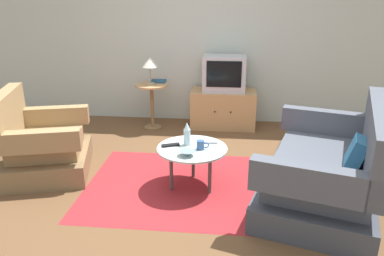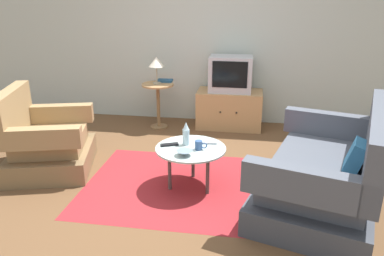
{
  "view_description": "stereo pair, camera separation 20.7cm",
  "coord_description": "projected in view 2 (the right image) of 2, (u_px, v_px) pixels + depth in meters",
  "views": [
    {
      "loc": [
        0.49,
        -3.34,
        1.88
      ],
      "look_at": [
        0.11,
        0.33,
        0.55
      ],
      "focal_mm": 35.06,
      "sensor_mm": 36.0,
      "label": 1
    },
    {
      "loc": [
        0.69,
        -3.31,
        1.88
      ],
      "look_at": [
        0.11,
        0.33,
        0.55
      ],
      "focal_mm": 35.06,
      "sensor_mm": 36.0,
      "label": 2
    }
  ],
  "objects": [
    {
      "name": "book",
      "position": [
        165.0,
        81.0,
        5.47
      ],
      "size": [
        0.22,
        0.17,
        0.03
      ],
      "rotation": [
        0.0,
        0.0,
        0.03
      ],
      "color": "navy",
      "rests_on": "side_table"
    },
    {
      "name": "table_lamp",
      "position": [
        156.0,
        63.0,
        5.25
      ],
      "size": [
        0.23,
        0.23,
        0.38
      ],
      "color": "#9E937A",
      "rests_on": "side_table"
    },
    {
      "name": "couch",
      "position": [
        327.0,
        175.0,
        3.43
      ],
      "size": [
        1.41,
        1.85,
        0.97
      ],
      "rotation": [
        0.0,
        0.0,
        1.28
      ],
      "color": "#3E424B",
      "rests_on": "ground"
    },
    {
      "name": "coffee_table",
      "position": [
        191.0,
        151.0,
        3.74
      ],
      "size": [
        0.71,
        0.71,
        0.43
      ],
      "color": "#B2C6C1",
      "rests_on": "ground"
    },
    {
      "name": "tv_remote_silver",
      "position": [
        209.0,
        143.0,
        3.82
      ],
      "size": [
        0.17,
        0.06,
        0.02
      ],
      "rotation": [
        0.0,
        0.0,
        3.23
      ],
      "color": "#B2B2B7",
      "rests_on": "coffee_table"
    },
    {
      "name": "area_rug",
      "position": [
        191.0,
        186.0,
        3.87
      ],
      "size": [
        2.17,
        1.6,
        0.0
      ],
      "primitive_type": "cube",
      "color": "maroon",
      "rests_on": "ground"
    },
    {
      "name": "back_wall",
      "position": [
        205.0,
        31.0,
        5.52
      ],
      "size": [
        9.0,
        0.12,
        2.7
      ],
      "primitive_type": "cube",
      "color": "#B2BCB2",
      "rests_on": "ground"
    },
    {
      "name": "vase",
      "position": [
        186.0,
        134.0,
        3.76
      ],
      "size": [
        0.07,
        0.07,
        0.24
      ],
      "color": "silver",
      "rests_on": "coffee_table"
    },
    {
      "name": "tv_stand",
      "position": [
        229.0,
        109.0,
        5.5
      ],
      "size": [
        0.93,
        0.52,
        0.55
      ],
      "color": "tan",
      "rests_on": "ground"
    },
    {
      "name": "side_table",
      "position": [
        158.0,
        97.0,
        5.41
      ],
      "size": [
        0.46,
        0.46,
        0.66
      ],
      "color": "tan",
      "rests_on": "ground"
    },
    {
      "name": "television",
      "position": [
        231.0,
        74.0,
        5.32
      ],
      "size": [
        0.6,
        0.4,
        0.5
      ],
      "color": "#B7B7BC",
      "rests_on": "tv_stand"
    },
    {
      "name": "tv_remote_dark",
      "position": [
        169.0,
        145.0,
        3.77
      ],
      "size": [
        0.19,
        0.12,
        0.02
      ],
      "rotation": [
        0.0,
        0.0,
        3.54
      ],
      "color": "black",
      "rests_on": "coffee_table"
    },
    {
      "name": "armchair",
      "position": [
        45.0,
        143.0,
        4.16
      ],
      "size": [
        1.07,
        1.14,
        0.92
      ],
      "rotation": [
        0.0,
        0.0,
        -1.3
      ],
      "color": "brown",
      "rests_on": "ground"
    },
    {
      "name": "ground_plane",
      "position": [
        176.0,
        189.0,
        3.82
      ],
      "size": [
        16.0,
        16.0,
        0.0
      ],
      "primitive_type": "plane",
      "color": "brown"
    },
    {
      "name": "mug",
      "position": [
        199.0,
        145.0,
        3.66
      ],
      "size": [
        0.12,
        0.07,
        0.09
      ],
      "color": "#335184",
      "rests_on": "coffee_table"
    },
    {
      "name": "bowl",
      "position": [
        185.0,
        153.0,
        3.53
      ],
      "size": [
        0.16,
        0.16,
        0.05
      ],
      "color": "slate",
      "rests_on": "coffee_table"
    }
  ]
}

